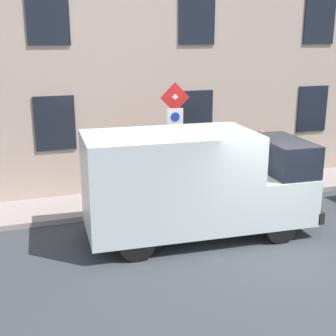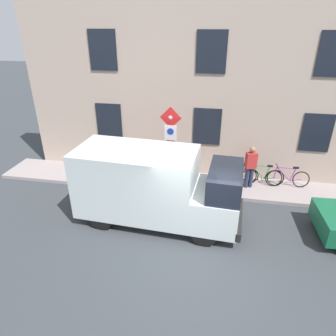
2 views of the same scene
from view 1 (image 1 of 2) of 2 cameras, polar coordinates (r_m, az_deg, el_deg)
name	(u,v)px [view 1 (image 1 of 2)]	position (r m, az deg, el deg)	size (l,w,h in m)	color
ground_plane	(281,255)	(10.46, 13.73, -10.32)	(80.00, 80.00, 0.00)	#373B40
sidewalk_slab	(205,193)	(13.81, 4.61, -3.08)	(1.79, 17.09, 0.14)	gray
building_facade	(191,72)	(14.26, 2.91, 11.75)	(0.75, 15.09, 7.05)	#BBA392
sign_post_stacked	(175,130)	(12.21, 0.83, 4.75)	(0.16, 0.56, 3.16)	#474C47
delivery_van	(195,182)	(10.63, 3.34, -1.69)	(2.31, 5.44, 2.50)	silver
bicycle_purple	(295,166)	(15.52, 15.38, 0.23)	(0.46, 1.72, 0.89)	black
bicycle_green	(268,169)	(15.01, 12.27, -0.09)	(0.46, 1.71, 0.89)	black
bicycle_blue	(241,172)	(14.54, 8.95, -0.44)	(0.46, 1.71, 0.89)	black
pedestrian	(260,155)	(14.33, 11.26, 1.53)	(0.37, 0.46, 1.72)	#262B47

